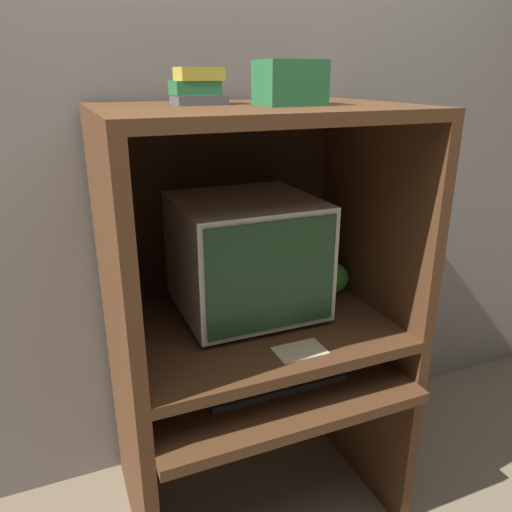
# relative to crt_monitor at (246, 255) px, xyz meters

# --- Properties ---
(wall_back) EXTENTS (6.00, 0.06, 2.60)m
(wall_back) POSITION_rel_crt_monitor_xyz_m (-0.00, 0.31, 0.33)
(wall_back) COLOR gray
(wall_back) RESTS_ON ground_plane
(desk_base) EXTENTS (0.93, 0.73, 0.61)m
(desk_base) POSITION_rel_crt_monitor_xyz_m (-0.00, -0.14, -0.58)
(desk_base) COLOR #4C2D19
(desk_base) RESTS_ON ground_plane
(desk_monitor_shelf) EXTENTS (0.93, 0.67, 0.15)m
(desk_monitor_shelf) POSITION_rel_crt_monitor_xyz_m (-0.00, -0.09, -0.24)
(desk_monitor_shelf) COLOR #4C2D19
(desk_monitor_shelf) RESTS_ON desk_base
(hutch_upper) EXTENTS (0.93, 0.67, 0.71)m
(hutch_upper) POSITION_rel_crt_monitor_xyz_m (-0.00, -0.05, 0.25)
(hutch_upper) COLOR #4C2D19
(hutch_upper) RESTS_ON desk_monitor_shelf
(crt_monitor) EXTENTS (0.46, 0.45, 0.41)m
(crt_monitor) POSITION_rel_crt_monitor_xyz_m (0.00, 0.00, 0.00)
(crt_monitor) COLOR beige
(crt_monitor) RESTS_ON desk_monitor_shelf
(keyboard) EXTENTS (0.45, 0.14, 0.03)m
(keyboard) POSITION_rel_crt_monitor_xyz_m (-0.01, -0.25, -0.35)
(keyboard) COLOR #2D2D30
(keyboard) RESTS_ON desk_base
(mouse) EXTENTS (0.07, 0.05, 0.03)m
(mouse) POSITION_rel_crt_monitor_xyz_m (0.28, -0.26, -0.34)
(mouse) COLOR #28282B
(mouse) RESTS_ON desk_base
(snack_bag) EXTENTS (0.15, 0.11, 0.12)m
(snack_bag) POSITION_rel_crt_monitor_xyz_m (0.34, 0.01, -0.15)
(snack_bag) COLOR green
(snack_bag) RESTS_ON desk_monitor_shelf
(book_stack) EXTENTS (0.15, 0.12, 0.10)m
(book_stack) POSITION_rel_crt_monitor_xyz_m (-0.15, -0.01, 0.55)
(book_stack) COLOR #4C4C51
(book_stack) RESTS_ON hutch_upper
(paper_card) EXTENTS (0.15, 0.10, 0.00)m
(paper_card) POSITION_rel_crt_monitor_xyz_m (0.05, -0.32, -0.21)
(paper_card) COLOR #CCB28C
(paper_card) RESTS_ON desk_monitor_shelf
(storage_box) EXTENTS (0.18, 0.15, 0.12)m
(storage_box) POSITION_rel_crt_monitor_xyz_m (0.08, -0.15, 0.56)
(storage_box) COLOR #236638
(storage_box) RESTS_ON hutch_upper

